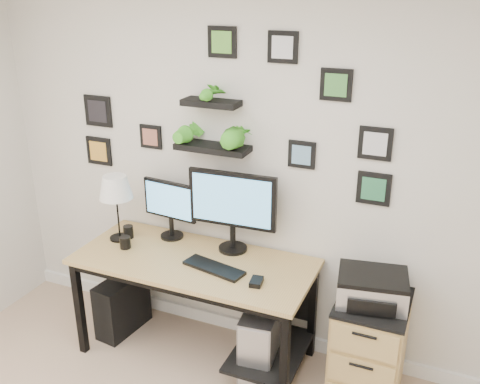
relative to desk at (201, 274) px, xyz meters
The scene contains 14 objects.
room 0.72m from the desk, 48.35° to the left, with size 4.00×4.00×4.00m.
desk is the anchor object (origin of this frame).
monitor_left 0.54m from the desk, 149.69° to the left, with size 0.42×0.18×0.43m.
monitor_right 0.52m from the desk, 52.06° to the left, with size 0.61×0.21×0.57m.
keyboard 0.22m from the desk, 34.04° to the right, with size 0.42×0.13×0.02m, color black.
mouse 0.51m from the desk, 18.96° to the right, with size 0.07×0.11×0.03m, color black.
table_lamp 0.84m from the desk, behind, with size 0.23×0.23×0.48m.
mug 0.58m from the desk, behind, with size 0.07×0.07×0.08m, color black.
pen_cup 0.65m from the desk, behind, with size 0.07×0.07×0.09m, color black.
pc_tower_black 0.79m from the desk, behind, with size 0.19×0.43×0.43m, color black.
pc_tower_grey 0.59m from the desk, ahead, with size 0.27×0.52×0.49m.
file_cabinet 1.18m from the desk, ahead, with size 0.43×0.53×0.67m.
printer 1.13m from the desk, ahead, with size 0.45×0.39×0.18m.
wall_decor 1.04m from the desk, 84.92° to the left, with size 2.25×0.18×1.04m.
Camera 1 is at (1.19, -1.13, 2.48)m, focal length 40.00 mm.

